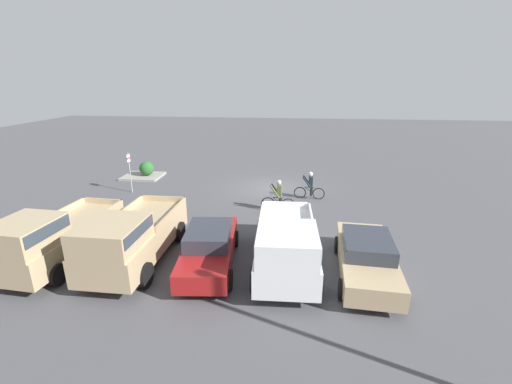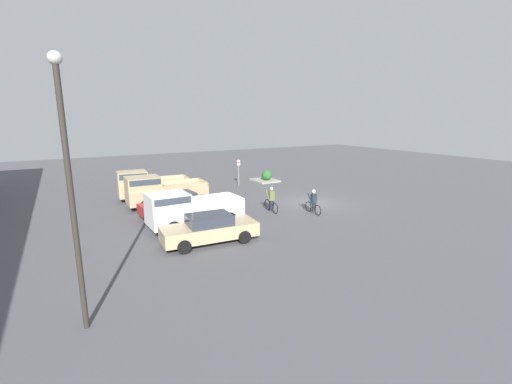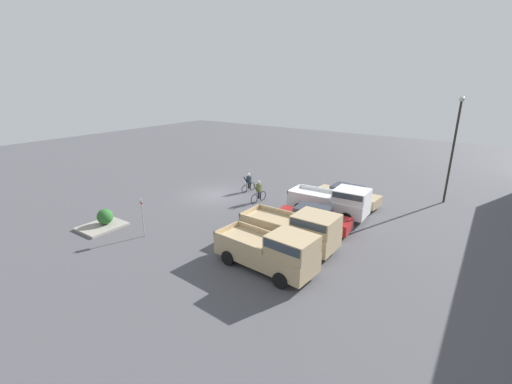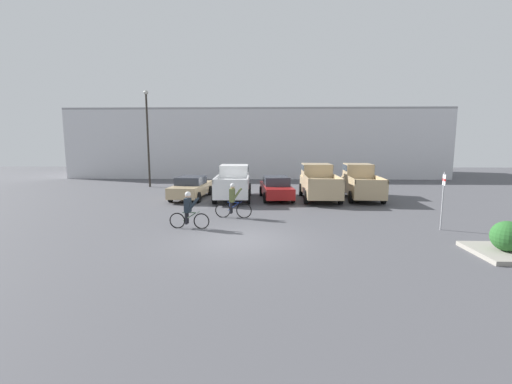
{
  "view_description": "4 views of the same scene",
  "coord_description": "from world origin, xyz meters",
  "px_view_note": "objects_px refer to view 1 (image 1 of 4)",
  "views": [
    {
      "loc": [
        -1.28,
        20.59,
        6.63
      ],
      "look_at": [
        0.5,
        4.42,
        1.2
      ],
      "focal_mm": 24.0,
      "sensor_mm": 36.0,
      "label": 1
    },
    {
      "loc": [
        -19.33,
        15.78,
        6.24
      ],
      "look_at": [
        0.5,
        4.42,
        1.2
      ],
      "focal_mm": 24.0,
      "sensor_mm": 36.0,
      "label": 2
    },
    {
      "loc": [
        19.93,
        18.06,
        8.96
      ],
      "look_at": [
        0.5,
        4.42,
        1.2
      ],
      "focal_mm": 24.0,
      "sensor_mm": 36.0,
      "label": 3
    },
    {
      "loc": [
        1.01,
        -12.59,
        3.63
      ],
      "look_at": [
        0.5,
        4.42,
        1.2
      ],
      "focal_mm": 24.0,
      "sensor_mm": 36.0,
      "label": 4
    }
  ],
  "objects_px": {
    "sedan_1": "(209,247)",
    "pickup_truck_2": "(53,237)",
    "pickup_truck_0": "(286,245)",
    "cyclist_1": "(310,185)",
    "fire_lane_sign": "(130,169)",
    "cyclist_0": "(279,196)",
    "pickup_truck_1": "(131,237)",
    "sedan_0": "(366,256)",
    "shrub": "(147,168)"
  },
  "relations": [
    {
      "from": "cyclist_0",
      "to": "fire_lane_sign",
      "type": "xyz_separation_m",
      "value": [
        9.02,
        -2.15,
        0.64
      ]
    },
    {
      "from": "sedan_0",
      "to": "cyclist_0",
      "type": "relative_size",
      "value": 2.68
    },
    {
      "from": "sedan_0",
      "to": "pickup_truck_0",
      "type": "bearing_deg",
      "value": 3.25
    },
    {
      "from": "cyclist_0",
      "to": "shrub",
      "type": "relative_size",
      "value": 1.84
    },
    {
      "from": "pickup_truck_1",
      "to": "shrub",
      "type": "height_order",
      "value": "pickup_truck_1"
    },
    {
      "from": "pickup_truck_2",
      "to": "sedan_1",
      "type": "bearing_deg",
      "value": -173.71
    },
    {
      "from": "pickup_truck_1",
      "to": "shrub",
      "type": "bearing_deg",
      "value": -69.12
    },
    {
      "from": "cyclist_1",
      "to": "shrub",
      "type": "bearing_deg",
      "value": -16.32
    },
    {
      "from": "pickup_truck_2",
      "to": "cyclist_0",
      "type": "distance_m",
      "value": 10.12
    },
    {
      "from": "pickup_truck_1",
      "to": "cyclist_1",
      "type": "xyz_separation_m",
      "value": [
        -6.77,
        -8.23,
        -0.35
      ]
    },
    {
      "from": "sedan_0",
      "to": "pickup_truck_0",
      "type": "xyz_separation_m",
      "value": [
        2.78,
        0.16,
        0.38
      ]
    },
    {
      "from": "sedan_1",
      "to": "fire_lane_sign",
      "type": "bearing_deg",
      "value": -49.3
    },
    {
      "from": "fire_lane_sign",
      "to": "shrub",
      "type": "xyz_separation_m",
      "value": [
        0.45,
        -3.31,
        -0.83
      ]
    },
    {
      "from": "pickup_truck_2",
      "to": "cyclist_0",
      "type": "bearing_deg",
      "value": -141.44
    },
    {
      "from": "shrub",
      "to": "pickup_truck_2",
      "type": "bearing_deg",
      "value": 97.53
    },
    {
      "from": "pickup_truck_0",
      "to": "cyclist_0",
      "type": "xyz_separation_m",
      "value": [
        0.54,
        -5.93,
        -0.29
      ]
    },
    {
      "from": "fire_lane_sign",
      "to": "shrub",
      "type": "bearing_deg",
      "value": -82.29
    },
    {
      "from": "pickup_truck_2",
      "to": "cyclist_1",
      "type": "distance_m",
      "value": 12.83
    },
    {
      "from": "sedan_1",
      "to": "pickup_truck_2",
      "type": "height_order",
      "value": "pickup_truck_2"
    },
    {
      "from": "pickup_truck_2",
      "to": "shrub",
      "type": "height_order",
      "value": "pickup_truck_2"
    },
    {
      "from": "pickup_truck_1",
      "to": "fire_lane_sign",
      "type": "relative_size",
      "value": 2.25
    },
    {
      "from": "sedan_0",
      "to": "cyclist_1",
      "type": "bearing_deg",
      "value": -78.42
    },
    {
      "from": "pickup_truck_2",
      "to": "cyclist_0",
      "type": "xyz_separation_m",
      "value": [
        -7.91,
        -6.31,
        -0.3
      ]
    },
    {
      "from": "pickup_truck_2",
      "to": "shrub",
      "type": "xyz_separation_m",
      "value": [
        1.56,
        -11.77,
        -0.49
      ]
    },
    {
      "from": "cyclist_0",
      "to": "fire_lane_sign",
      "type": "bearing_deg",
      "value": -13.42
    },
    {
      "from": "pickup_truck_0",
      "to": "pickup_truck_1",
      "type": "xyz_separation_m",
      "value": [
        5.62,
        0.09,
        0.03
      ]
    },
    {
      "from": "sedan_1",
      "to": "pickup_truck_0",
      "type": "bearing_deg",
      "value": 174.95
    },
    {
      "from": "cyclist_1",
      "to": "pickup_truck_2",
      "type": "bearing_deg",
      "value": 41.53
    },
    {
      "from": "sedan_0",
      "to": "shrub",
      "type": "distance_m",
      "value": 17.03
    },
    {
      "from": "pickup_truck_0",
      "to": "sedan_1",
      "type": "bearing_deg",
      "value": -5.05
    },
    {
      "from": "pickup_truck_1",
      "to": "cyclist_0",
      "type": "height_order",
      "value": "pickup_truck_1"
    },
    {
      "from": "pickup_truck_1",
      "to": "pickup_truck_2",
      "type": "bearing_deg",
      "value": 5.63
    },
    {
      "from": "pickup_truck_2",
      "to": "fire_lane_sign",
      "type": "relative_size",
      "value": 2.19
    },
    {
      "from": "pickup_truck_1",
      "to": "cyclist_1",
      "type": "relative_size",
      "value": 3.14
    },
    {
      "from": "sedan_0",
      "to": "pickup_truck_2",
      "type": "relative_size",
      "value": 0.91
    },
    {
      "from": "cyclist_0",
      "to": "sedan_1",
      "type": "bearing_deg",
      "value": 68.18
    },
    {
      "from": "pickup_truck_2",
      "to": "fire_lane_sign",
      "type": "distance_m",
      "value": 8.54
    },
    {
      "from": "cyclist_1",
      "to": "fire_lane_sign",
      "type": "relative_size",
      "value": 0.72
    },
    {
      "from": "pickup_truck_2",
      "to": "pickup_truck_0",
      "type": "bearing_deg",
      "value": -177.47
    },
    {
      "from": "sedan_1",
      "to": "pickup_truck_2",
      "type": "distance_m",
      "value": 5.68
    },
    {
      "from": "pickup_truck_0",
      "to": "cyclist_0",
      "type": "relative_size",
      "value": 2.97
    },
    {
      "from": "pickup_truck_1",
      "to": "cyclist_0",
      "type": "xyz_separation_m",
      "value": [
        -5.08,
        -6.03,
        -0.32
      ]
    },
    {
      "from": "sedan_0",
      "to": "fire_lane_sign",
      "type": "xyz_separation_m",
      "value": [
        12.34,
        -7.93,
        0.74
      ]
    },
    {
      "from": "pickup_truck_1",
      "to": "cyclist_1",
      "type": "bearing_deg",
      "value": -129.47
    },
    {
      "from": "fire_lane_sign",
      "to": "cyclist_1",
      "type": "bearing_deg",
      "value": -179.76
    },
    {
      "from": "sedan_1",
      "to": "fire_lane_sign",
      "type": "xyz_separation_m",
      "value": [
        6.74,
        -7.84,
        0.73
      ]
    },
    {
      "from": "fire_lane_sign",
      "to": "cyclist_0",
      "type": "bearing_deg",
      "value": 166.58
    },
    {
      "from": "pickup_truck_0",
      "to": "pickup_truck_2",
      "type": "relative_size",
      "value": 1.01
    },
    {
      "from": "sedan_0",
      "to": "pickup_truck_2",
      "type": "height_order",
      "value": "pickup_truck_2"
    },
    {
      "from": "cyclist_0",
      "to": "cyclist_1",
      "type": "height_order",
      "value": "cyclist_0"
    }
  ]
}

